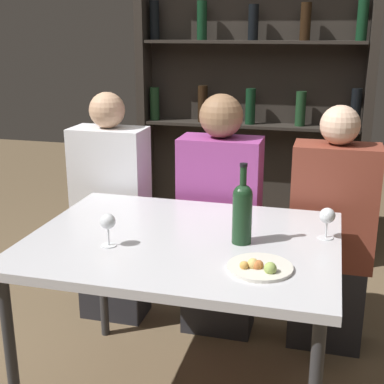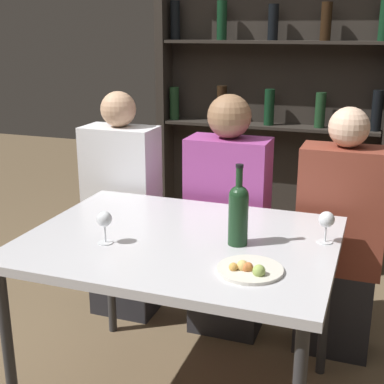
% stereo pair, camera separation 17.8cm
% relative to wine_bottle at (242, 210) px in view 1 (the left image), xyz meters
% --- Properties ---
extents(dining_table, '(1.23, 0.95, 0.78)m').
position_rel_wine_bottle_xyz_m(dining_table, '(-0.24, -0.01, -0.20)').
color(dining_table, silver).
rests_on(dining_table, ground_plane).
extents(wine_rack_wall, '(1.59, 0.21, 2.31)m').
position_rel_wine_bottle_xyz_m(wine_rack_wall, '(-0.24, 1.74, 0.28)').
color(wine_rack_wall, '#28231E').
rests_on(wine_rack_wall, ground_plane).
extents(wine_bottle, '(0.08, 0.08, 0.32)m').
position_rel_wine_bottle_xyz_m(wine_bottle, '(0.00, 0.00, 0.00)').
color(wine_bottle, '#19381E').
rests_on(wine_bottle, dining_table).
extents(wine_glass_0, '(0.06, 0.06, 0.13)m').
position_rel_wine_bottle_xyz_m(wine_glass_0, '(0.32, 0.13, -0.04)').
color(wine_glass_0, silver).
rests_on(wine_glass_0, dining_table).
extents(wine_glass_1, '(0.06, 0.06, 0.13)m').
position_rel_wine_bottle_xyz_m(wine_glass_1, '(-0.49, -0.16, -0.04)').
color(wine_glass_1, silver).
rests_on(wine_glass_1, dining_table).
extents(food_plate_0, '(0.23, 0.23, 0.05)m').
position_rel_wine_bottle_xyz_m(food_plate_0, '(0.10, -0.23, -0.12)').
color(food_plate_0, silver).
rests_on(food_plate_0, dining_table).
extents(seated_person_left, '(0.40, 0.22, 1.27)m').
position_rel_wine_bottle_xyz_m(seated_person_left, '(-0.82, 0.63, -0.31)').
color(seated_person_left, '#26262B').
rests_on(seated_person_left, ground_plane).
extents(seated_person_center, '(0.41, 0.22, 1.28)m').
position_rel_wine_bottle_xyz_m(seated_person_center, '(-0.22, 0.63, -0.30)').
color(seated_person_center, '#26262B').
rests_on(seated_person_center, ground_plane).
extents(seated_person_right, '(0.41, 0.22, 1.25)m').
position_rel_wine_bottle_xyz_m(seated_person_right, '(0.35, 0.63, -0.33)').
color(seated_person_right, '#26262B').
rests_on(seated_person_right, ground_plane).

